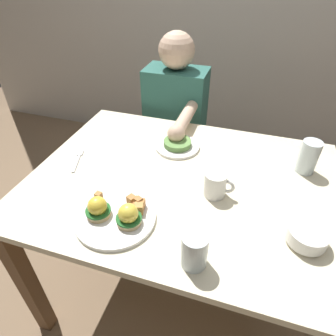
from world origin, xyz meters
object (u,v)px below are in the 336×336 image
water_glass_near (194,252)px  water_glass_far (308,158)px  fork (78,160)px  dining_table (183,199)px  coffee_mug (216,184)px  side_plate (177,145)px  eggs_benedict_plate (116,214)px  fruit_bowl (307,237)px  diner_person (175,122)px

water_glass_near → water_glass_far: bearing=59.7°
fork → dining_table: bearing=1.8°
dining_table → water_glass_far: water_glass_far is taller
water_glass_far → coffee_mug: bearing=-141.9°
water_glass_near → side_plate: 0.61m
eggs_benedict_plate → water_glass_near: size_ratio=2.36×
coffee_mug → fork: coffee_mug is taller
fruit_bowl → side_plate: size_ratio=0.60×
diner_person → dining_table: bearing=-70.2°
fork → diner_person: bearing=67.9°
water_glass_near → coffee_mug: bearing=89.0°
fruit_bowl → water_glass_far: size_ratio=0.87×
dining_table → coffee_mug: (0.13, -0.05, 0.16)m
side_plate → diner_person: bearing=108.3°
eggs_benedict_plate → fruit_bowl: size_ratio=2.25×
coffee_mug → side_plate: coffee_mug is taller
diner_person → coffee_mug: bearing=-61.9°
coffee_mug → fork: 0.60m
fruit_bowl → diner_person: diner_person is taller
dining_table → diner_person: size_ratio=1.05×
dining_table → coffee_mug: coffee_mug is taller
eggs_benedict_plate → water_glass_far: 0.77m
eggs_benedict_plate → side_plate: 0.49m
water_glass_near → water_glass_far: (0.33, 0.56, 0.01)m
eggs_benedict_plate → water_glass_far: water_glass_far is taller
water_glass_near → dining_table: bearing=109.5°
dining_table → water_glass_far: size_ratio=8.70×
dining_table → water_glass_near: size_ratio=10.49×
fruit_bowl → diner_person: 1.03m
eggs_benedict_plate → fork: 0.40m
coffee_mug → water_glass_near: (-0.01, -0.31, 0.00)m
fork → side_plate: (0.38, 0.22, 0.01)m
fork → water_glass_near: 0.69m
dining_table → coffee_mug: size_ratio=10.77×
side_plate → diner_person: size_ratio=0.18×
dining_table → fork: bearing=-178.2°
fork → water_glass_near: bearing=-30.1°
dining_table → eggs_benedict_plate: eggs_benedict_plate is taller
dining_table → diner_person: bearing=109.8°
dining_table → fruit_bowl: (0.44, -0.18, 0.14)m
side_plate → diner_person: (-0.13, 0.39, -0.10)m
water_glass_near → fork: bearing=149.9°
fruit_bowl → water_glass_far: 0.39m
water_glass_near → diner_person: (-0.34, 0.96, -0.14)m
water_glass_far → side_plate: size_ratio=0.69×
side_plate → diner_person: 0.42m
eggs_benedict_plate → water_glass_far: bearing=37.8°
dining_table → eggs_benedict_plate: bearing=-120.0°
fork → coffee_mug: bearing=-3.5°
side_plate → coffee_mug: bearing=-50.0°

